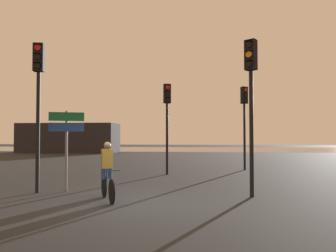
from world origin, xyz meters
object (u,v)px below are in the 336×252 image
(distant_building, at_px, (69,138))
(traffic_light_far_right, at_px, (244,112))
(direction_sign_post, at_px, (66,136))
(cyclist, at_px, (107,171))
(traffic_light_near_left, at_px, (38,89))
(traffic_light_center, at_px, (167,111))
(traffic_light_near_right, at_px, (251,88))

(distant_building, relative_size, traffic_light_far_right, 2.38)
(direction_sign_post, xyz_separation_m, cyclist, (1.73, -1.29, -0.97))
(distant_building, xyz_separation_m, traffic_light_near_left, (9.22, -24.95, 1.69))
(traffic_light_center, bearing_deg, direction_sign_post, 42.02)
(traffic_light_center, height_order, traffic_light_far_right, traffic_light_far_right)
(traffic_light_near_left, xyz_separation_m, direction_sign_post, (0.81, 0.31, -1.48))
(distant_building, distance_m, traffic_light_center, 23.51)
(cyclist, bearing_deg, distant_building, -92.87)
(distant_building, bearing_deg, traffic_light_far_right, -45.91)
(traffic_light_center, bearing_deg, distant_building, -75.76)
(traffic_light_far_right, bearing_deg, direction_sign_post, 15.74)
(distant_building, bearing_deg, traffic_light_near_right, -57.69)
(traffic_light_near_left, bearing_deg, direction_sign_post, -169.93)
(traffic_light_far_right, height_order, traffic_light_near_right, traffic_light_near_right)
(traffic_light_center, bearing_deg, cyclist, 61.68)
(traffic_light_far_right, bearing_deg, traffic_light_near_right, 51.34)
(traffic_light_near_left, height_order, traffic_light_near_right, traffic_light_near_left)
(distant_building, height_order, direction_sign_post, distant_building)
(direction_sign_post, relative_size, cyclist, 1.60)
(traffic_light_far_right, height_order, direction_sign_post, traffic_light_far_right)
(distant_building, xyz_separation_m, traffic_light_far_right, (16.68, -17.22, 1.47))
(distant_building, distance_m, cyclist, 28.49)
(traffic_light_center, xyz_separation_m, traffic_light_near_left, (-3.58, -5.27, 0.33))
(traffic_light_near_right, bearing_deg, distant_building, -22.76)
(cyclist, bearing_deg, traffic_light_near_left, -48.51)
(traffic_light_center, bearing_deg, traffic_light_near_left, 36.98)
(traffic_light_far_right, distance_m, traffic_light_near_right, 7.86)
(traffic_light_center, distance_m, cyclist, 6.69)
(direction_sign_post, height_order, cyclist, direction_sign_post)
(traffic_light_near_right, relative_size, direction_sign_post, 1.78)
(distant_building, height_order, traffic_light_far_right, traffic_light_far_right)
(distant_building, height_order, cyclist, distant_building)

